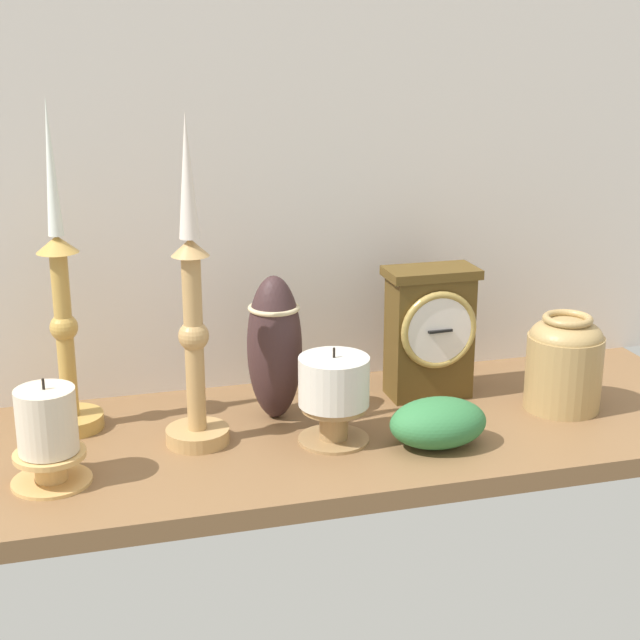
# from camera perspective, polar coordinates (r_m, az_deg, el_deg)

# --- Properties ---
(ground_plane) EXTENTS (1.00, 0.36, 0.02)m
(ground_plane) POSITION_cam_1_polar(r_m,az_deg,el_deg) (1.21, 1.47, -6.77)
(ground_plane) COLOR brown
(back_wall) EXTENTS (1.20, 0.02, 0.65)m
(back_wall) POSITION_cam_1_polar(r_m,az_deg,el_deg) (1.29, -0.83, 10.33)
(back_wall) COLOR silver
(back_wall) RESTS_ON ground_plane
(mantel_clock) EXTENTS (0.12, 0.07, 0.17)m
(mantel_clock) POSITION_cam_1_polar(r_m,az_deg,el_deg) (1.28, 6.51, -0.67)
(mantel_clock) COLOR #533C17
(mantel_clock) RESTS_ON ground_plane
(candlestick_tall_left) EXTENTS (0.08, 0.08, 0.40)m
(candlestick_tall_left) POSITION_cam_1_polar(r_m,az_deg,el_deg) (1.19, -14.84, -0.29)
(candlestick_tall_left) COLOR #BD9244
(candlestick_tall_left) RESTS_ON ground_plane
(candlestick_tall_center) EXTENTS (0.08, 0.08, 0.39)m
(candlestick_tall_center) POSITION_cam_1_polar(r_m,az_deg,el_deg) (1.12, -7.44, -0.45)
(candlestick_tall_center) COLOR tan
(candlestick_tall_center) RESTS_ON ground_plane
(brass_vase_jar) EXTENTS (0.10, 0.10, 0.13)m
(brass_vase_jar) POSITION_cam_1_polar(r_m,az_deg,el_deg) (1.28, 14.18, -2.32)
(brass_vase_jar) COLOR tan
(brass_vase_jar) RESTS_ON ground_plane
(pillar_candle_front) EXTENTS (0.08, 0.08, 0.12)m
(pillar_candle_front) POSITION_cam_1_polar(r_m,az_deg,el_deg) (1.14, 0.82, -4.29)
(pillar_candle_front) COLOR #A07B4D
(pillar_candle_front) RESTS_ON ground_plane
(pillar_candle_near_clock) EXTENTS (0.09, 0.09, 0.12)m
(pillar_candle_near_clock) POSITION_cam_1_polar(r_m,az_deg,el_deg) (1.08, -15.71, -6.60)
(pillar_candle_near_clock) COLOR tan
(pillar_candle_near_clock) RESTS_ON ground_plane
(tall_ceramic_vase) EXTENTS (0.07, 0.07, 0.18)m
(tall_ceramic_vase) POSITION_cam_1_polar(r_m,az_deg,el_deg) (1.20, -2.69, -1.57)
(tall_ceramic_vase) COLOR #382425
(tall_ceramic_vase) RESTS_ON ground_plane
(ivy_sprig) EXTENTS (0.12, 0.08, 0.06)m
(ivy_sprig) POSITION_cam_1_polar(r_m,az_deg,el_deg) (1.15, 6.96, -6.03)
(ivy_sprig) COLOR #31733E
(ivy_sprig) RESTS_ON ground_plane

